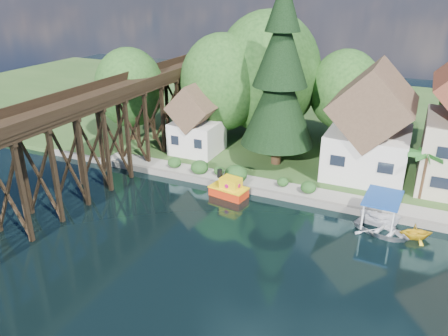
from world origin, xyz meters
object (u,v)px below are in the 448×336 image
at_px(trestle_bridge, 104,128).
at_px(house_left, 370,129).
at_px(tugboat, 229,189).
at_px(boat_yellow, 416,231).
at_px(conifer, 280,79).
at_px(shed, 197,123).
at_px(boat_canopy, 381,213).
at_px(boat_white_a, 382,229).
at_px(palm_tree, 427,157).

bearing_deg(trestle_bridge, house_left, 25.21).
bearing_deg(tugboat, house_left, 41.22).
relative_size(tugboat, boat_yellow, 1.48).
bearing_deg(conifer, house_left, 7.37).
height_order(shed, tugboat, shed).
distance_m(house_left, boat_canopy, 10.21).
bearing_deg(shed, trestle_bridge, -118.19).
distance_m(shed, boat_canopy, 22.00).
relative_size(house_left, boat_yellow, 4.45).
bearing_deg(house_left, tugboat, -138.78).
xyz_separation_m(shed, boat_canopy, (20.48, -7.53, -2.74)).
bearing_deg(boat_yellow, shed, 48.48).
bearing_deg(tugboat, boat_white_a, -4.45).
relative_size(shed, palm_tree, 1.74).
distance_m(trestle_bridge, shed, 10.69).
xyz_separation_m(boat_white_a, boat_canopy, (-0.35, 1.35, 0.64)).
distance_m(shed, tugboat, 11.17).
xyz_separation_m(tugboat, boat_canopy, (13.14, 0.30, 0.35)).
height_order(conifer, palm_tree, conifer).
distance_m(boat_canopy, boat_yellow, 2.96).
bearing_deg(palm_tree, boat_canopy, -116.98).
xyz_separation_m(trestle_bridge, palm_tree, (28.25, 7.23, -0.91)).
bearing_deg(boat_yellow, boat_canopy, 49.58).
relative_size(shed, conifer, 0.42).
distance_m(conifer, boat_white_a, 17.39).
xyz_separation_m(house_left, conifer, (-8.87, -1.15, 4.26)).
distance_m(tugboat, boat_canopy, 13.15).
bearing_deg(tugboat, boat_canopy, 1.32).
height_order(trestle_bridge, palm_tree, trestle_bridge).
distance_m(trestle_bridge, house_left, 25.42).
height_order(trestle_bridge, tugboat, trestle_bridge).
bearing_deg(tugboat, conifer, 77.72).
relative_size(trestle_bridge, boat_yellow, 17.84).
bearing_deg(shed, boat_canopy, -20.20).
bearing_deg(boat_yellow, trestle_bridge, 70.24).
relative_size(boat_canopy, boat_yellow, 1.65).
relative_size(trestle_bridge, boat_canopy, 10.80).
xyz_separation_m(conifer, tugboat, (-1.78, -8.19, -8.65)).
bearing_deg(trestle_bridge, boat_white_a, 0.98).
xyz_separation_m(trestle_bridge, conifer, (14.13, 9.68, 4.04)).
height_order(house_left, palm_tree, house_left).
height_order(trestle_bridge, house_left, house_left).
bearing_deg(house_left, palm_tree, -34.43).
relative_size(trestle_bridge, conifer, 2.39).
height_order(palm_tree, tugboat, palm_tree).
height_order(boat_white_a, boat_canopy, boat_canopy).
distance_m(conifer, palm_tree, 15.17).
relative_size(trestle_bridge, tugboat, 12.07).
distance_m(palm_tree, boat_yellow, 7.43).
height_order(shed, boat_yellow, shed).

